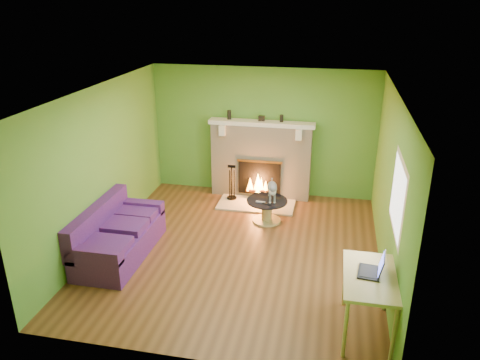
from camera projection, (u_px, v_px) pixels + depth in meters
The scene contains 22 objects.
floor at pixel (238, 250), 7.65m from camera, with size 5.00×5.00×0.00m, color #573318.
ceiling at pixel (237, 92), 6.68m from camera, with size 5.00×5.00×0.00m, color white.
wall_back at pixel (263, 132), 9.44m from camera, with size 5.00×5.00×0.00m, color #539330.
wall_front at pixel (188, 262), 4.89m from camera, with size 5.00×5.00×0.00m, color #539330.
wall_left at pixel (102, 166), 7.58m from camera, with size 5.00×5.00×0.00m, color #539330.
wall_right at pixel (390, 188), 6.74m from camera, with size 5.00×5.00×0.00m, color #539330.
window_frame at pixel (398, 197), 5.83m from camera, with size 1.20×1.20×0.00m, color silver.
window_pane at pixel (397, 197), 5.83m from camera, with size 1.06×1.06×0.00m, color white.
fireplace at pixel (261, 160), 9.46m from camera, with size 2.10×0.46×1.58m.
hearth at pixel (256, 204), 9.28m from camera, with size 1.50×0.75×0.03m, color beige.
mantel at pixel (262, 123), 9.16m from camera, with size 2.10×0.28×0.08m, color silver.
sofa at pixel (117, 236), 7.42m from camera, with size 0.87×1.85×0.83m.
coffee_table at pixel (267, 209), 8.54m from camera, with size 0.74×0.74×0.42m.
desk at pixel (370, 283), 5.56m from camera, with size 0.64×1.10×0.81m.
cat at pixel (272, 189), 8.44m from camera, with size 0.23×0.63×0.39m, color slate, non-canonical shape.
remote_silver at pixel (261, 202), 8.38m from camera, with size 0.17×0.04×0.02m, color #97979A.
remote_black at pixel (267, 204), 8.31m from camera, with size 0.16×0.04×0.02m, color black.
laptop at pixel (370, 264), 5.52m from camera, with size 0.30×0.34×0.25m, color black, non-canonical shape.
fire_tools at pixel (232, 182), 9.37m from camera, with size 0.19×0.19×0.72m, color black, non-canonical shape.
mantel_vase_left at pixel (229, 115), 9.26m from camera, with size 0.08×0.08×0.18m, color black.
mantel_vase_right at pixel (282, 118), 9.07m from camera, with size 0.07×0.07×0.14m, color black.
mantel_box at pixel (262, 118), 9.15m from camera, with size 0.12×0.08×0.10m, color black.
Camera 1 is at (1.38, -6.53, 3.91)m, focal length 35.00 mm.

